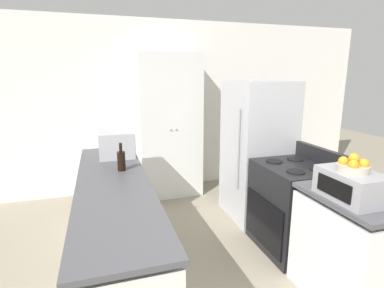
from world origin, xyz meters
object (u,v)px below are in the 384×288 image
at_px(pantry_cabinet, 169,126).
at_px(wine_bottle, 121,160).
at_px(stove, 292,207).
at_px(microwave, 116,143).
at_px(refrigerator, 257,151).
at_px(toaster_oven, 351,185).
at_px(fruit_bowl, 353,165).

bearing_deg(pantry_cabinet, wine_bottle, -118.05).
xyz_separation_m(stove, microwave, (-1.68, 0.95, 0.58)).
height_order(pantry_cabinet, refrigerator, pantry_cabinet).
bearing_deg(toaster_oven, stove, 80.46).
xyz_separation_m(microwave, fruit_bowl, (1.54, -1.78, 0.12)).
distance_m(pantry_cabinet, wine_bottle, 1.72).
distance_m(stove, toaster_oven, 1.00).
xyz_separation_m(stove, refrigerator, (0.02, 0.80, 0.40)).
xyz_separation_m(stove, fruit_bowl, (-0.14, -0.83, 0.70)).
bearing_deg(fruit_bowl, wine_bottle, 142.26).
bearing_deg(pantry_cabinet, stove, -65.16).
xyz_separation_m(wine_bottle, toaster_oven, (1.53, -1.18, 0.01)).
height_order(stove, refrigerator, refrigerator).
distance_m(microwave, wine_bottle, 0.60).
xyz_separation_m(refrigerator, wine_bottle, (-1.69, -0.45, 0.14)).
xyz_separation_m(pantry_cabinet, refrigerator, (0.89, -1.06, -0.19)).
bearing_deg(wine_bottle, microwave, 90.99).
bearing_deg(stove, wine_bottle, 167.99).
distance_m(pantry_cabinet, toaster_oven, 2.79).
relative_size(pantry_cabinet, wine_bottle, 7.80).
bearing_deg(toaster_oven, fruit_bowl, 167.70).
relative_size(pantry_cabinet, toaster_oven, 4.64).
relative_size(microwave, fruit_bowl, 2.26).
relative_size(microwave, toaster_oven, 1.10).
bearing_deg(refrigerator, toaster_oven, -95.67).
bearing_deg(refrigerator, wine_bottle, -165.16).
bearing_deg(toaster_oven, wine_bottle, 142.32).
relative_size(stove, refrigerator, 0.62).
bearing_deg(fruit_bowl, microwave, 130.86).
height_order(refrigerator, wine_bottle, refrigerator).
height_order(refrigerator, microwave, refrigerator).
relative_size(pantry_cabinet, fruit_bowl, 9.52).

